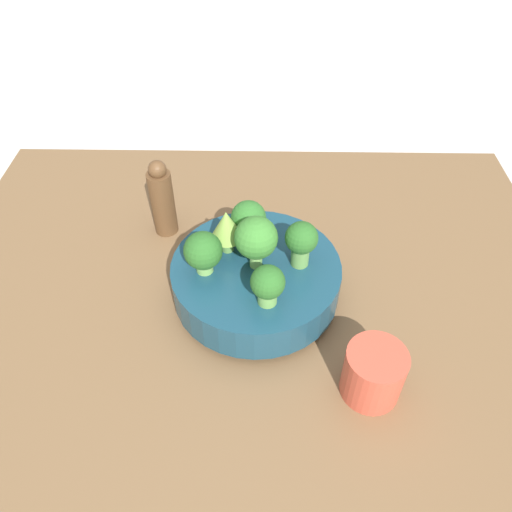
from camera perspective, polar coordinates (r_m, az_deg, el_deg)
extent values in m
plane|color=silver|center=(0.84, -0.56, -6.89)|extent=(6.00, 6.00, 0.00)
cube|color=brown|center=(0.83, -0.57, -6.10)|extent=(1.07, 0.89, 0.04)
cylinder|color=navy|center=(0.82, 0.00, -4.32)|extent=(0.12, 0.12, 0.01)
cylinder|color=navy|center=(0.79, 0.00, -2.57)|extent=(0.26, 0.26, 0.06)
cylinder|color=#609347|center=(0.81, -0.85, 2.72)|extent=(0.02, 0.02, 0.02)
sphere|color=#2D6B28|center=(0.79, -0.87, 4.37)|extent=(0.06, 0.06, 0.06)
cylinder|color=#609347|center=(0.78, -3.28, 1.46)|extent=(0.02, 0.02, 0.03)
cone|color=#84AD47|center=(0.76, -3.40, 3.58)|extent=(0.05, 0.05, 0.05)
cylinder|color=#6BA34C|center=(0.71, 1.31, -4.60)|extent=(0.03, 0.03, 0.02)
sphere|color=#286023|center=(0.69, 1.35, -3.00)|extent=(0.05, 0.05, 0.05)
cylinder|color=#609347|center=(0.76, 5.06, 0.12)|extent=(0.03, 0.03, 0.04)
sphere|color=#286023|center=(0.74, 5.23, 2.08)|extent=(0.05, 0.05, 0.05)
cylinder|color=#7AB256|center=(0.76, 0.00, -0.14)|extent=(0.02, 0.02, 0.03)
sphere|color=#387A2D|center=(0.73, 0.00, 2.11)|extent=(0.06, 0.06, 0.06)
cylinder|color=#7AB256|center=(0.76, -5.88, -0.95)|extent=(0.03, 0.03, 0.02)
sphere|color=#286023|center=(0.74, -6.06, 0.74)|extent=(0.06, 0.06, 0.06)
cylinder|color=#C64C38|center=(0.71, 13.26, -12.91)|extent=(0.08, 0.08, 0.08)
cylinder|color=brown|center=(0.91, -10.60, 5.95)|extent=(0.04, 0.04, 0.13)
sphere|color=brown|center=(0.87, -11.23, 9.69)|extent=(0.03, 0.03, 0.03)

